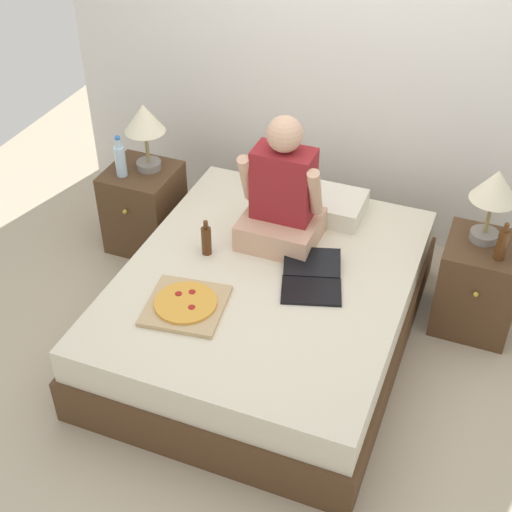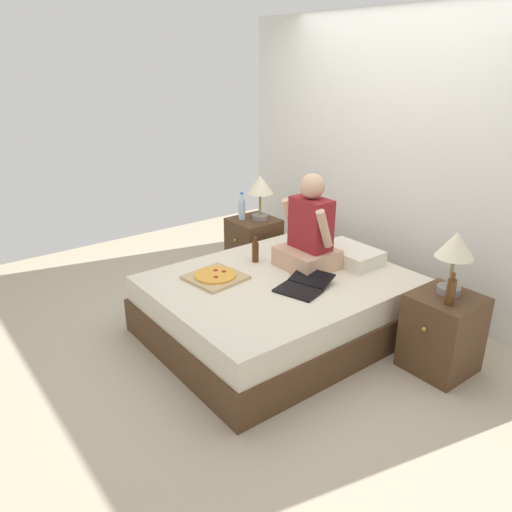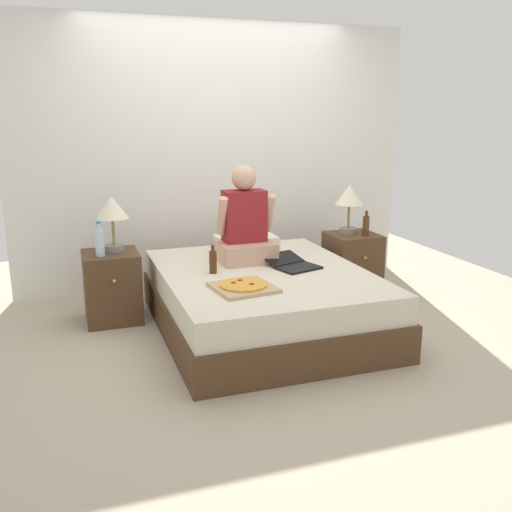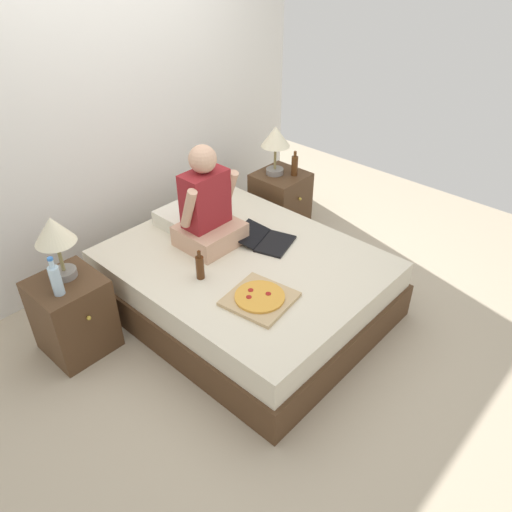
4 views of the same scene
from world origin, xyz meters
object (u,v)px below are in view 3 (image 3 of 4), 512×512
(person_seated, at_px, (245,226))
(pizza_box, at_px, (243,287))
(bed, at_px, (263,300))
(beer_bottle_on_bed, at_px, (213,261))
(lamp_on_right_nightstand, at_px, (349,198))
(beer_bottle, at_px, (366,225))
(laptop, at_px, (293,265))
(water_bottle, at_px, (100,242))
(lamp_on_left_nightstand, at_px, (112,211))
(nightstand_left, at_px, (112,287))
(nightstand_right, at_px, (352,264))

(person_seated, bearing_deg, pizza_box, -108.75)
(bed, distance_m, beer_bottle_on_bed, 0.51)
(lamp_on_right_nightstand, bearing_deg, beer_bottle, -56.31)
(person_seated, distance_m, beer_bottle_on_bed, 0.49)
(pizza_box, bearing_deg, beer_bottle, 31.44)
(laptop, bearing_deg, beer_bottle_on_bed, 175.92)
(water_bottle, bearing_deg, laptop, -18.61)
(lamp_on_left_nightstand, height_order, pizza_box, lamp_on_left_nightstand)
(nightstand_left, bearing_deg, pizza_box, -50.88)
(laptop, distance_m, beer_bottle_on_bed, 0.65)
(nightstand_left, distance_m, laptop, 1.49)
(water_bottle, bearing_deg, beer_bottle_on_bed, -28.86)
(beer_bottle, bearing_deg, lamp_on_left_nightstand, 176.16)
(bed, distance_m, laptop, 0.37)
(beer_bottle_on_bed, bearing_deg, lamp_on_left_nightstand, 139.43)
(lamp_on_left_nightstand, xyz_separation_m, beer_bottle, (2.23, -0.15, -0.23))
(lamp_on_left_nightstand, height_order, beer_bottle_on_bed, lamp_on_left_nightstand)
(bed, relative_size, beer_bottle_on_bed, 8.91)
(lamp_on_left_nightstand, bearing_deg, pizza_box, -53.64)
(nightstand_left, xyz_separation_m, person_seated, (1.06, -0.24, 0.48))
(nightstand_left, xyz_separation_m, lamp_on_right_nightstand, (2.17, 0.05, 0.61))
(bed, relative_size, lamp_on_left_nightstand, 4.36)
(person_seated, bearing_deg, lamp_on_right_nightstand, 14.84)
(laptop, bearing_deg, pizza_box, -142.64)
(nightstand_left, height_order, laptop, nightstand_left)
(beer_bottle_on_bed, bearing_deg, lamp_on_right_nightstand, 21.67)
(person_seated, height_order, beer_bottle_on_bed, person_seated)
(nightstand_right, bearing_deg, person_seated, -167.92)
(bed, height_order, nightstand_left, nightstand_left)
(bed, distance_m, beer_bottle, 1.34)
(water_bottle, distance_m, laptop, 1.53)
(nightstand_left, height_order, nightstand_right, same)
(bed, distance_m, lamp_on_right_nightstand, 1.41)
(nightstand_right, relative_size, beer_bottle, 2.50)
(bed, xyz_separation_m, beer_bottle_on_bed, (-0.39, 0.06, 0.34))
(lamp_on_left_nightstand, xyz_separation_m, pizza_box, (0.77, -1.04, -0.40))
(beer_bottle, xyz_separation_m, person_seated, (-1.21, -0.14, 0.10))
(lamp_on_left_nightstand, distance_m, water_bottle, 0.28)
(beer_bottle, bearing_deg, beer_bottle_on_bed, -164.60)
(nightstand_left, distance_m, pizza_box, 1.30)
(nightstand_left, bearing_deg, bed, -27.94)
(bed, relative_size, pizza_box, 4.35)
(nightstand_left, xyz_separation_m, water_bottle, (-0.08, -0.09, 0.40))
(water_bottle, height_order, pizza_box, water_bottle)
(bed, height_order, person_seated, person_seated)
(person_seated, bearing_deg, laptop, -48.26)
(bed, relative_size, nightstand_left, 3.41)
(nightstand_right, bearing_deg, laptop, -145.73)
(lamp_on_left_nightstand, bearing_deg, water_bottle, -130.60)
(water_bottle, height_order, nightstand_right, water_bottle)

